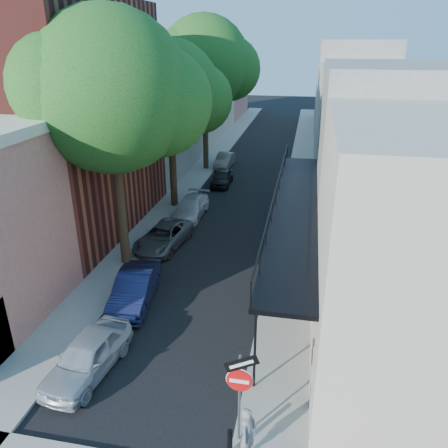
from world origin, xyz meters
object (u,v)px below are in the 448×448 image
at_px(sign_post, 240,384).
at_px(parked_car_f, 225,160).
at_px(parked_car_b, 135,288).
at_px(parked_car_c, 164,237).
at_px(parked_car_d, 191,207).
at_px(oak_mid, 177,94).
at_px(oak_far, 211,64).
at_px(pedestrian, 248,434).
at_px(bollard, 230,442).
at_px(oak_near, 122,95).
at_px(parked_car_a, 88,356).
at_px(parked_car_e, 222,178).

relative_size(sign_post, parked_car_f, 0.85).
height_order(parked_car_b, parked_car_f, parked_car_b).
distance_m(parked_car_c, parked_car_d, 4.41).
height_order(parked_car_c, parked_car_d, parked_car_d).
distance_m(oak_mid, parked_car_c, 8.93).
height_order(parked_car_c, parked_car_f, parked_car_c).
bearing_deg(oak_far, parked_car_c, -87.15).
relative_size(parked_car_f, pedestrian, 2.25).
bearing_deg(bollard, oak_mid, 109.90).
xyz_separation_m(oak_mid, pedestrian, (6.88, -17.73, -6.15)).
relative_size(oak_mid, parked_car_d, 2.53).
distance_m(oak_near, parked_car_f, 19.20).
bearing_deg(parked_car_a, oak_mid, 101.61).
relative_size(oak_far, parked_car_f, 3.38).
bearing_deg(parked_car_d, parked_car_f, 91.94).
relative_size(bollard, parked_car_c, 0.19).
relative_size(oak_mid, parked_car_a, 2.71).
bearing_deg(oak_near, parked_car_e, 82.43).
relative_size(oak_mid, oak_far, 0.86).
distance_m(oak_mid, parked_car_a, 16.82).
bearing_deg(parked_car_e, parked_car_f, 97.59).
bearing_deg(parked_car_b, oak_near, 103.54).
bearing_deg(parked_car_a, parked_car_e, 95.49).
distance_m(parked_car_d, parked_car_f, 11.45).
xyz_separation_m(parked_car_b, pedestrian, (5.57, -6.40, 0.25)).
relative_size(parked_car_d, parked_car_f, 1.15).
xyz_separation_m(parked_car_c, parked_car_e, (0.93, 10.89, -0.00)).
xyz_separation_m(parked_car_b, parked_car_e, (0.44, 16.13, -0.08)).
bearing_deg(oak_mid, oak_far, 89.59).
distance_m(parked_car_a, parked_car_b, 4.17).
relative_size(parked_car_d, pedestrian, 2.58).
bearing_deg(bollard, parked_car_e, 101.71).
height_order(parked_car_d, parked_car_e, parked_car_d).
distance_m(parked_car_d, parked_car_e, 6.52).
distance_m(oak_far, parked_car_b, 21.77).
height_order(parked_car_d, parked_car_f, parked_car_d).
xyz_separation_m(oak_near, parked_car_c, (0.77, 1.88, -7.30)).
xyz_separation_m(bollard, oak_near, (-6.37, 9.76, 7.36)).
xyz_separation_m(bollard, parked_car_b, (-5.10, 6.40, 0.13)).
bearing_deg(parked_car_e, oak_far, 110.82).
height_order(sign_post, oak_mid, oak_mid).
relative_size(parked_car_b, parked_car_d, 0.98).
bearing_deg(parked_car_e, parked_car_d, -96.52).
height_order(sign_post, bollard, sign_post).
height_order(parked_car_b, parked_car_c, parked_car_b).
relative_size(bollard, oak_mid, 0.08).
height_order(oak_far, parked_car_a, oak_far).
distance_m(oak_near, parked_car_b, 8.07).
xyz_separation_m(oak_mid, parked_car_f, (1.01, 9.76, -6.48)).
bearing_deg(pedestrian, parked_car_d, 40.40).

